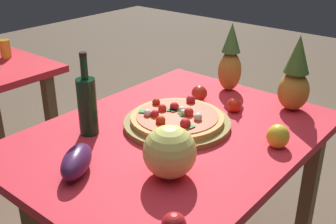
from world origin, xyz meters
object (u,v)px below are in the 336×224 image
Objects in this scene: wine_bottle at (87,105)px; tomato_near_board at (234,105)px; eggplant at (77,161)px; pizza_board at (177,123)px; tomato_by_bottle at (199,93)px; pizza at (177,117)px; bell_pepper at (278,136)px; display_table at (173,151)px; pineapple_right at (230,61)px; drinking_glass_juice at (5,49)px; melon at (170,152)px; pineapple_left at (295,77)px.

wine_bottle reaches higher than tomato_near_board.
eggplant is at bearing 169.37° from tomato_near_board.
tomato_by_bottle is at bearing 17.72° from pizza_board.
pizza is 0.42m from bell_pepper.
eggplant is 2.66× the size of tomato_by_bottle.
tomato_near_board is (0.17, 0.29, -0.01)m from bell_pepper.
pineapple_right reaches higher than display_table.
tomato_by_bottle is 1.36m from drinking_glass_juice.
melon is at bearing -93.59° from wine_bottle.
melon is 0.66m from tomato_by_bottle.
display_table is 0.14m from pizza.
drinking_glass_juice reaches higher than display_table.
eggplant is 1.50m from drinking_glass_juice.
pineapple_left reaches higher than melon.
wine_bottle is 3.57× the size of bell_pepper.
wine_bottle is 0.99× the size of pineapple_right.
pizza reaches higher than tomato_near_board.
pizza_board is (0.06, 0.03, 0.10)m from display_table.
display_table is at bearing 114.09° from bell_pepper.
pineapple_left is at bearing -32.05° from pizza.
pizza_board is at bearing -92.49° from drinking_glass_juice.
wine_bottle is 1.70× the size of eggplant.
pineapple_right reaches higher than tomato_by_bottle.
melon is 1.90× the size of bell_pepper.
wine_bottle is at bearing 41.61° from eggplant.
melon is (-0.80, -0.27, -0.06)m from pineapple_right.
drinking_glass_juice is (0.06, 1.43, 0.02)m from pizza.
pineapple_left is 1.73× the size of eggplant.
pizza reaches higher than pizza_board.
bell_pepper is (0.11, -0.40, 0.00)m from pizza.
display_table is at bearing -49.76° from wine_bottle.
tomato_near_board is at bearing -10.63° from eggplant.
pineapple_left reaches higher than drinking_glass_juice.
pineapple_right is 0.24m from tomato_by_bottle.
bell_pepper is (-0.36, -0.11, -0.11)m from pineapple_left.
wine_bottle is 0.92m from pineapple_left.
pizza is 1.95× the size of eggplant.
tomato_by_bottle is (0.34, 0.11, 0.12)m from display_table.
tomato_near_board reaches higher than display_table.
tomato_near_board is at bearing 136.12° from pineapple_left.
pizza_board is 1.31× the size of pineapple_right.
drinking_glass_juice is at bearing 107.45° from pineapple_right.
wine_bottle is at bearing 165.61° from tomato_by_bottle.
wine_bottle reaches higher than eggplant.
display_table is at bearing -171.40° from pineapple_right.
wine_bottle is 1.25m from drinking_glass_juice.
bell_pepper is (-0.38, -0.46, -0.11)m from pineapple_right.
pineapple_right reaches higher than tomato_near_board.
display_table is at bearing -8.28° from eggplant.
tomato_by_bottle is (0.00, 0.20, 0.00)m from tomato_near_board.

